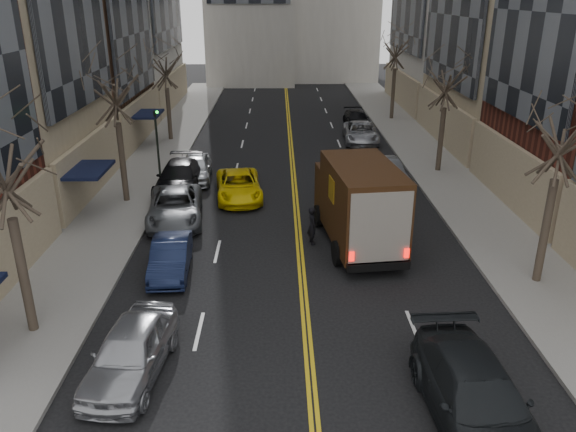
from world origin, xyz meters
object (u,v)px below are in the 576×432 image
(observer_sedan, at_px, (476,398))
(taxi, at_px, (239,186))
(pedestrian, at_px, (312,226))
(ups_truck, at_px, (358,204))

(observer_sedan, xyz_separation_m, taxi, (-7.02, 16.98, -0.13))
(observer_sedan, relative_size, taxi, 1.16)
(taxi, xyz_separation_m, pedestrian, (3.56, -5.89, 0.15))
(ups_truck, relative_size, pedestrian, 4.20)
(taxi, bearing_deg, observer_sedan, -74.23)
(ups_truck, relative_size, taxi, 1.42)
(observer_sedan, distance_m, taxi, 18.38)
(ups_truck, distance_m, observer_sedan, 11.13)
(ups_truck, bearing_deg, observer_sedan, -88.88)
(ups_truck, bearing_deg, pedestrian, 169.61)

